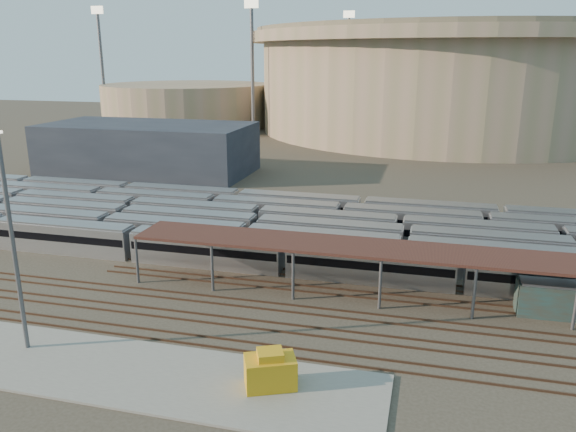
{
  "coord_description": "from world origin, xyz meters",
  "views": [
    {
      "loc": [
        21.58,
        -48.9,
        23.64
      ],
      "look_at": [
        5.86,
        12.0,
        5.46
      ],
      "focal_mm": 35.0,
      "sensor_mm": 36.0,
      "label": 1
    }
  ],
  "objects": [
    {
      "name": "yard_light_pole",
      "position": [
        -9.86,
        -13.85,
        9.27
      ],
      "size": [
        0.81,
        0.36,
        17.98
      ],
      "color": "#56575B",
      "rests_on": "apron"
    },
    {
      "name": "subway_trains",
      "position": [
        -1.28,
        18.5,
        1.8
      ],
      "size": [
        127.17,
        23.9,
        3.6
      ],
      "color": "silver",
      "rests_on": "ground"
    },
    {
      "name": "floodlight_1",
      "position": [
        -85.0,
        120.0,
        20.65
      ],
      "size": [
        4.0,
        1.0,
        38.4
      ],
      "color": "#56575B",
      "rests_on": "ground"
    },
    {
      "name": "stadium",
      "position": [
        25.0,
        140.0,
        16.47
      ],
      "size": [
        124.0,
        124.0,
        32.5
      ],
      "color": "gray",
      "rests_on": "ground"
    },
    {
      "name": "service_building",
      "position": [
        -35.0,
        55.0,
        5.0
      ],
      "size": [
        42.0,
        20.0,
        10.0
      ],
      "primitive_type": "cube",
      "color": "#1E232D",
      "rests_on": "ground"
    },
    {
      "name": "floodlight_0",
      "position": [
        -30.0,
        110.0,
        20.65
      ],
      "size": [
        4.0,
        1.0,
        38.4
      ],
      "color": "#56575B",
      "rests_on": "ground"
    },
    {
      "name": "ground",
      "position": [
        0.0,
        0.0,
        0.0
      ],
      "size": [
        420.0,
        420.0,
        0.0
      ],
      "primitive_type": "plane",
      "color": "#383026",
      "rests_on": "ground"
    },
    {
      "name": "yellow_equipment",
      "position": [
        11.3,
        -14.26,
        1.35
      ],
      "size": [
        4.29,
        3.59,
        2.3
      ],
      "primitive_type": "cube",
      "rotation": [
        0.0,
        0.0,
        0.42
      ],
      "color": "#C99112",
      "rests_on": "apron"
    },
    {
      "name": "empty_tracks",
      "position": [
        0.0,
        -5.0,
        0.09
      ],
      "size": [
        170.0,
        9.62,
        0.18
      ],
      "color": "#4C3323",
      "rests_on": "ground"
    },
    {
      "name": "inspection_shed",
      "position": [
        22.0,
        4.0,
        4.98
      ],
      "size": [
        60.3,
        6.0,
        5.3
      ],
      "color": "#56575B",
      "rests_on": "ground"
    },
    {
      "name": "floodlight_3",
      "position": [
        -10.0,
        160.0,
        20.65
      ],
      "size": [
        4.0,
        1.0,
        38.4
      ],
      "color": "#56575B",
      "rests_on": "ground"
    },
    {
      "name": "secondary_arena",
      "position": [
        -60.0,
        130.0,
        7.0
      ],
      "size": [
        56.0,
        56.0,
        14.0
      ],
      "primitive_type": "cylinder",
      "color": "gray",
      "rests_on": "ground"
    },
    {
      "name": "apron",
      "position": [
        -5.0,
        -15.0,
        0.1
      ],
      "size": [
        50.0,
        9.0,
        0.2
      ],
      "primitive_type": "cube",
      "color": "gray",
      "rests_on": "ground"
    }
  ]
}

